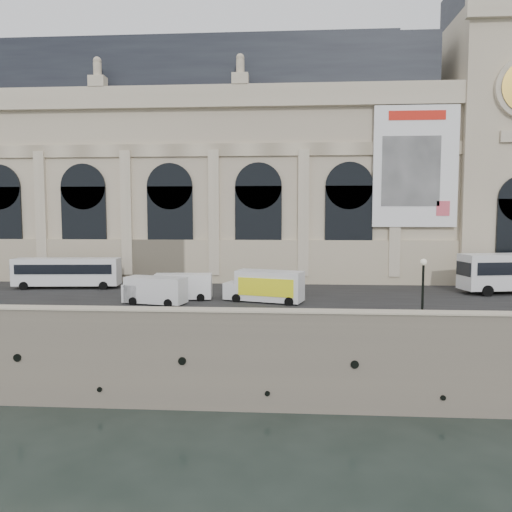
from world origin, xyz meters
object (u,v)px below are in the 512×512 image
(box_truck, at_px, (265,286))
(van_b, at_px, (180,287))
(bus_left, at_px, (67,272))
(van_c, at_px, (152,290))
(lamp_right, at_px, (423,291))

(box_truck, bearing_deg, van_b, 175.13)
(bus_left, xyz_separation_m, box_truck, (21.34, -6.72, -0.38))
(van_c, distance_m, lamp_right, 22.44)
(bus_left, height_order, box_truck, bus_left)
(bus_left, distance_m, van_c, 14.30)
(van_c, height_order, box_truck, box_truck)
(van_b, height_order, lamp_right, lamp_right)
(van_b, xyz_separation_m, van_c, (-1.89, -2.40, 0.01))
(bus_left, bearing_deg, van_b, -24.24)
(van_b, relative_size, van_c, 0.97)
(bus_left, distance_m, box_truck, 22.38)
(lamp_right, bearing_deg, bus_left, 156.55)
(bus_left, xyz_separation_m, van_b, (13.42, -6.04, -0.59))
(van_c, xyz_separation_m, box_truck, (9.81, 1.72, 0.20))
(van_c, xyz_separation_m, lamp_right, (21.62, -5.94, 1.09))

